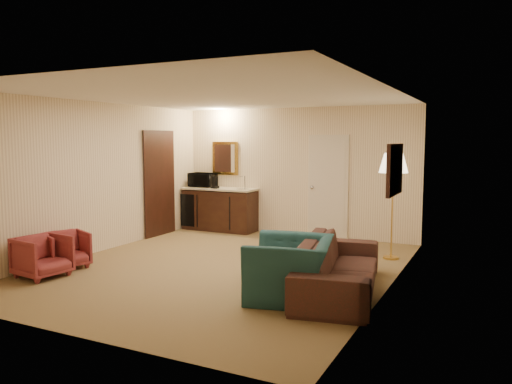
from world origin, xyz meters
TOP-DOWN VIEW (x-y plane):
  - ground at (0.00, 0.00)m, footprint 6.00×6.00m
  - room_walls at (-0.10, 0.77)m, footprint 5.02×6.01m
  - wetbar_cabinet at (-1.65, 2.72)m, footprint 1.64×0.58m
  - sofa at (1.95, -0.42)m, footprint 1.09×2.41m
  - teal_armchair at (1.48, -0.90)m, footprint 0.97×1.27m
  - rose_chair_near at (-2.15, -1.07)m, footprint 0.75×0.77m
  - rose_chair_far at (-2.04, -1.60)m, footprint 0.67×0.71m
  - coffee_table at (1.06, -0.47)m, footprint 0.76×0.53m
  - floor_lamp at (2.20, 1.71)m, footprint 0.60×0.60m
  - waste_bin at (-1.00, 2.65)m, footprint 0.31×0.31m
  - microwave at (-2.11, 2.76)m, footprint 0.56×0.31m
  - coffee_maker at (-1.70, 2.60)m, footprint 0.15×0.15m

SIDE VIEW (x-z plane):
  - ground at x=0.00m, z-range 0.00..0.00m
  - waste_bin at x=-1.00m, z-range 0.00..0.32m
  - coffee_table at x=1.06m, z-range 0.00..0.43m
  - rose_chair_near at x=-2.15m, z-range 0.00..0.61m
  - rose_chair_far at x=-2.04m, z-range 0.00..0.66m
  - sofa at x=1.95m, z-range 0.00..0.91m
  - wetbar_cabinet at x=-1.65m, z-range 0.00..0.92m
  - teal_armchair at x=1.48m, z-range 0.00..0.99m
  - floor_lamp at x=2.20m, z-range 0.00..1.75m
  - coffee_maker at x=-1.70m, z-range 0.92..1.19m
  - microwave at x=-2.11m, z-range 0.92..1.30m
  - room_walls at x=-0.10m, z-range 0.41..3.02m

